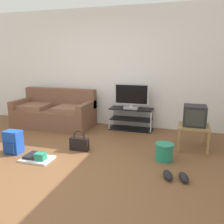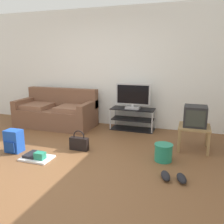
# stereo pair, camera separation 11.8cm
# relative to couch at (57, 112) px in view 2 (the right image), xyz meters

# --- Properties ---
(ground_plane) EXTENTS (9.00, 9.80, 0.02)m
(ground_plane) POSITION_rel_couch_xyz_m (1.10, -1.87, -0.33)
(ground_plane) COLOR brown
(wall_back) EXTENTS (9.00, 0.10, 2.70)m
(wall_back) POSITION_rel_couch_xyz_m (1.10, 0.58, 1.03)
(wall_back) COLOR white
(wall_back) RESTS_ON ground_plane
(couch) EXTENTS (1.82, 0.88, 0.86)m
(couch) POSITION_rel_couch_xyz_m (0.00, 0.00, 0.00)
(couch) COLOR brown
(couch) RESTS_ON ground_plane
(tv_stand) EXTENTS (0.96, 0.41, 0.49)m
(tv_stand) POSITION_rel_couch_xyz_m (1.79, 0.26, -0.08)
(tv_stand) COLOR black
(tv_stand) RESTS_ON ground_plane
(flat_tv) EXTENTS (0.76, 0.22, 0.55)m
(flat_tv) POSITION_rel_couch_xyz_m (1.79, 0.24, 0.44)
(flat_tv) COLOR #B2B2B7
(flat_tv) RESTS_ON tv_stand
(side_table) EXTENTS (0.53, 0.53, 0.43)m
(side_table) POSITION_rel_couch_xyz_m (3.09, -0.57, 0.04)
(side_table) COLOR #9E7A4C
(side_table) RESTS_ON ground_plane
(crt_tv) EXTENTS (0.38, 0.38, 0.35)m
(crt_tv) POSITION_rel_couch_xyz_m (3.09, -0.55, 0.28)
(crt_tv) COLOR #232326
(crt_tv) RESTS_ON side_table
(backpack) EXTENTS (0.27, 0.27, 0.39)m
(backpack) POSITION_rel_couch_xyz_m (0.17, -1.67, -0.13)
(backpack) COLOR blue
(backpack) RESTS_ON ground_plane
(handbag) EXTENTS (0.33, 0.11, 0.36)m
(handbag) POSITION_rel_couch_xyz_m (1.19, -1.24, -0.20)
(handbag) COLOR black
(handbag) RESTS_ON ground_plane
(cleaning_bucket) EXTENTS (0.29, 0.29, 0.27)m
(cleaning_bucket) POSITION_rel_couch_xyz_m (2.65, -1.23, -0.17)
(cleaning_bucket) COLOR #238466
(cleaning_bucket) RESTS_ON ground_plane
(sneakers_pair) EXTENTS (0.39, 0.28, 0.09)m
(sneakers_pair) POSITION_rel_couch_xyz_m (2.85, -1.81, -0.28)
(sneakers_pair) COLOR black
(sneakers_pair) RESTS_ON ground_plane
(floor_tray) EXTENTS (0.49, 0.34, 0.14)m
(floor_tray) POSITION_rel_couch_xyz_m (0.72, -1.81, -0.28)
(floor_tray) COLOR silver
(floor_tray) RESTS_ON ground_plane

